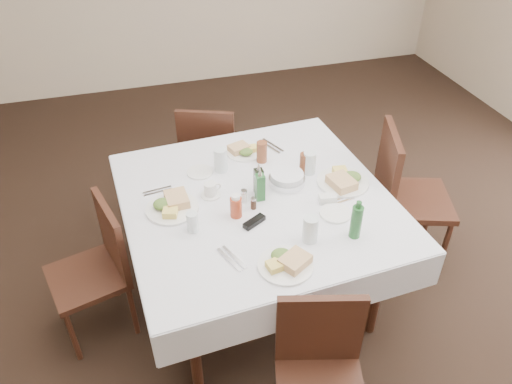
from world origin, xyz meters
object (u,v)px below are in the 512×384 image
dining_table (257,208)px  water_s (310,229)px  chair_east (402,190)px  water_e (309,163)px  green_bottle (356,221)px  ketchup_bottle (236,206)px  water_w (192,222)px  oil_cruet_dark (259,180)px  coffee_mug (211,190)px  chair_south (320,368)px  chair_north (210,150)px  bread_basket (287,179)px  chair_west (99,263)px  water_n (221,160)px  oil_cruet_green (260,186)px

dining_table → water_s: water_s is taller
chair_east → water_e: size_ratio=6.91×
green_bottle → ketchup_bottle: bearing=148.9°
water_w → oil_cruet_dark: oil_cruet_dark is taller
water_s → water_e: 0.61m
oil_cruet_dark → coffee_mug: size_ratio=1.63×
chair_east → water_w: chair_east is taller
chair_south → chair_east: 1.42m
chair_north → bread_basket: (0.29, -0.91, 0.30)m
chair_west → green_bottle: size_ratio=3.83×
chair_west → water_w: (0.52, -0.19, 0.33)m
water_e → green_bottle: green_bottle is taller
water_w → water_n: bearing=61.8°
water_n → coffee_mug: water_n is taller
water_e → chair_west: bearing=-174.1°
oil_cruet_dark → green_bottle: green_bottle is taller
water_s → green_bottle: bearing=-8.7°
chair_east → ketchup_bottle: chair_east is taller
bread_basket → oil_cruet_dark: oil_cruet_dark is taller
chair_east → coffee_mug: 1.27m
water_e → water_w: water_e is taller
chair_north → chair_west: chair_north is taller
chair_east → chair_north: bearing=139.5°
ketchup_bottle → coffee_mug: 0.24m
oil_cruet_green → green_bottle: (0.38, -0.44, 0.01)m
dining_table → ketchup_bottle: size_ratio=11.27×
water_e → green_bottle: bearing=-88.3°
oil_cruet_dark → ketchup_bottle: oil_cruet_dark is taller
chair_north → oil_cruet_green: (0.09, -1.01, 0.35)m
chair_north → water_w: (-0.32, -1.17, 0.32)m
oil_cruet_dark → green_bottle: (0.37, -0.49, 0.01)m
water_e → bread_basket: size_ratio=0.65×
water_w → ketchup_bottle: (0.25, 0.05, 0.01)m
chair_west → oil_cruet_dark: oil_cruet_dark is taller
chair_east → oil_cruet_dark: chair_east is taller
dining_table → oil_cruet_green: 0.16m
chair_west → oil_cruet_green: 1.00m
oil_cruet_green → oil_cruet_dark: bearing=80.7°
water_s → green_bottle: size_ratio=0.65×
green_bottle → bread_basket: bearing=108.8°
chair_south → chair_west: (-0.94, 0.97, 0.00)m
chair_north → chair_west: bearing=-130.8°
water_s → water_e: bearing=69.3°
chair_south → oil_cruet_green: (-0.01, 0.94, 0.37)m
bread_basket → water_n: bearing=144.6°
water_n → ketchup_bottle: bearing=-92.7°
green_bottle → water_e: bearing=91.7°
water_n → water_e: water_n is taller
chair_south → coffee_mug: (-0.27, 1.05, 0.32)m
chair_south → chair_north: bearing=92.9°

